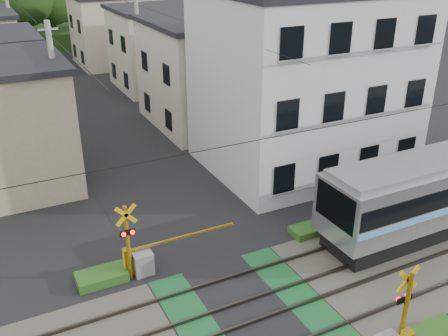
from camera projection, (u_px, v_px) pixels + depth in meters
ground at (251, 312)px, 16.62m from camera, size 120.00×120.00×0.00m
track_bed at (251, 311)px, 16.61m from camera, size 120.00×120.00×0.14m
crossing_signal_far at (140, 258)px, 18.23m from camera, size 4.74×0.65×3.09m
apartment_block at (305, 80)px, 25.86m from camera, size 10.20×8.36×9.30m
houses_row at (80, 61)px, 36.40m from camera, size 22.07×31.35×6.80m
tree_hill at (35, 1)px, 54.21m from camera, size 40.00×13.45×11.71m
catenary at (401, 177)px, 17.56m from camera, size 60.00×5.04×7.00m
utility_poles at (68, 59)px, 33.16m from camera, size 7.90×42.00×8.00m
pedestrian at (52, 68)px, 44.59m from camera, size 0.65×0.49×1.63m
weed_patches at (296, 294)px, 17.19m from camera, size 10.25×8.80×0.40m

